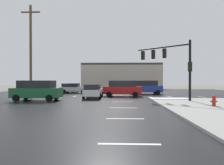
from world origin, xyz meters
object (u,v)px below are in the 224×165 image
suv_blue (146,87)px  suv_green (37,90)px  sedan_white (93,91)px  utility_pole_mid (31,50)px  fire_hydrant (214,100)px  suv_red (122,88)px  sedan_silver (74,88)px  sedan_tan (74,87)px  traffic_signal_mast (170,60)px

suv_blue → suv_green: (-12.31, -9.79, 0.00)m
sedan_white → utility_pole_mid: size_ratio=0.42×
fire_hydrant → suv_red: 11.94m
suv_red → utility_pole_mid: bearing=-161.7°
fire_hydrant → suv_red: suv_red is taller
utility_pole_mid → suv_green: bearing=-55.0°
sedan_white → suv_green: size_ratio=0.94×
sedan_silver → suv_green: size_ratio=0.94×
suv_red → suv_green: size_ratio=1.02×
suv_blue → suv_red: (-3.56, -4.30, 0.00)m
sedan_silver → suv_blue: suv_blue is taller
sedan_tan → utility_pole_mid: utility_pole_mid is taller
sedan_white → suv_blue: (6.97, 6.93, 0.24)m
traffic_signal_mast → sedan_tan: size_ratio=1.25×
sedan_tan → suv_green: (-0.24, -15.17, 0.24)m
sedan_silver → utility_pole_mid: size_ratio=0.43×
suv_blue → suv_red: size_ratio=0.99×
traffic_signal_mast → suv_green: 13.81m
suv_green → utility_pole_mid: 5.66m
sedan_silver → sedan_tan: (-0.88, 4.14, 0.00)m
traffic_signal_mast → sedan_white: traffic_signal_mast is taller
suv_blue → utility_pole_mid: bearing=-155.3°
suv_green → suv_blue: bearing=-140.9°
suv_red → sedan_silver: bearing=148.1°
sedan_silver → sedan_tan: 4.23m
traffic_signal_mast → utility_pole_mid: bearing=28.7°
traffic_signal_mast → utility_pole_mid: (-15.42, 2.47, 1.50)m
sedan_white → traffic_signal_mast: bearing=-108.3°
suv_green → fire_hydrant: bearing=164.8°
traffic_signal_mast → suv_green: bearing=39.2°
sedan_silver → sedan_white: size_ratio=1.00×
sedan_silver → traffic_signal_mast: bearing=-39.0°
suv_blue → sedan_white: bearing=-136.6°
traffic_signal_mast → suv_red: size_ratio=1.16×
traffic_signal_mast → fire_hydrant: size_ratio=7.21×
sedan_tan → suv_green: bearing=-179.1°
traffic_signal_mast → sedan_silver: 16.67m
fire_hydrant → sedan_white: bearing=144.4°
suv_red → utility_pole_mid: 11.93m
suv_green → utility_pole_mid: (-1.95, 2.79, 4.53)m
traffic_signal_mast → sedan_white: 9.12m
fire_hydrant → suv_green: (-15.45, 4.38, 0.55)m
suv_blue → sedan_tan: bearing=154.5°
fire_hydrant → utility_pole_mid: utility_pole_mid is taller
suv_blue → utility_pole_mid: (-14.26, -7.00, 4.53)m
fire_hydrant → sedan_silver: sedan_silver is taller
fire_hydrant → sedan_white: 12.44m
sedan_silver → suv_red: size_ratio=0.93×
sedan_tan → utility_pole_mid: (-2.19, -12.38, 4.76)m
sedan_silver → suv_red: suv_red is taller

